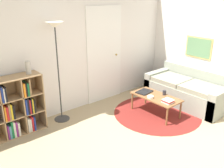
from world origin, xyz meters
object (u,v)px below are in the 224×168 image
(coffee_table, at_px, (156,98))
(cup, at_px, (164,93))
(couch, at_px, (188,91))
(bowl, at_px, (150,97))
(floor_lamp, at_px, (56,41))
(vase_on_shelf, at_px, (28,68))
(laptop, at_px, (144,92))
(bookshelf, at_px, (9,110))

(coffee_table, xyz_separation_m, cup, (0.18, -0.06, 0.09))
(couch, distance_m, cup, 0.82)
(coffee_table, xyz_separation_m, bowl, (-0.15, 0.01, 0.06))
(floor_lamp, relative_size, couch, 1.06)
(bowl, distance_m, vase_on_shelf, 2.32)
(floor_lamp, xyz_separation_m, bowl, (1.41, -1.00, -1.13))
(coffee_table, bearing_deg, cup, -18.55)
(couch, distance_m, laptop, 1.09)
(bowl, bearing_deg, coffee_table, -4.26)
(couch, distance_m, bowl, 1.15)
(couch, xyz_separation_m, vase_on_shelf, (-3.07, 1.17, 0.86))
(coffee_table, distance_m, cup, 0.21)
(vase_on_shelf, bearing_deg, floor_lamp, -6.27)
(floor_lamp, height_order, couch, floor_lamp)
(bowl, height_order, vase_on_shelf, vase_on_shelf)
(bowl, bearing_deg, laptop, 64.84)
(vase_on_shelf, bearing_deg, cup, -26.50)
(bowl, bearing_deg, couch, -5.45)
(floor_lamp, distance_m, couch, 3.05)
(couch, bearing_deg, vase_on_shelf, 159.20)
(coffee_table, bearing_deg, bookshelf, 156.79)
(cup, bearing_deg, bowl, 167.89)
(floor_lamp, xyz_separation_m, couch, (2.54, -1.11, -1.26))
(bookshelf, distance_m, cup, 2.90)
(bookshelf, xyz_separation_m, couch, (3.48, -1.17, -0.21))
(cup, relative_size, vase_on_shelf, 0.42)
(cup, distance_m, vase_on_shelf, 2.62)
(coffee_table, relative_size, bowl, 8.05)
(bookshelf, relative_size, couch, 0.61)
(coffee_table, relative_size, laptop, 2.78)
(couch, relative_size, cup, 19.11)
(laptop, xyz_separation_m, vase_on_shelf, (-2.06, 0.78, 0.74))
(floor_lamp, bearing_deg, bookshelf, 176.42)
(laptop, xyz_separation_m, bowl, (-0.13, -0.28, 0.01))
(bookshelf, xyz_separation_m, floor_lamp, (0.93, -0.06, 1.05))
(coffee_table, xyz_separation_m, vase_on_shelf, (-2.08, 1.07, 0.79))
(coffee_table, relative_size, vase_on_shelf, 4.48)
(laptop, height_order, vase_on_shelf, vase_on_shelf)
(couch, xyz_separation_m, cup, (-0.80, 0.04, 0.16))
(laptop, bearing_deg, bowl, -115.16)
(bowl, distance_m, cup, 0.34)
(cup, bearing_deg, floor_lamp, 148.39)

